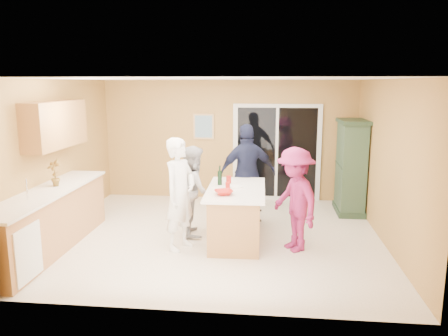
# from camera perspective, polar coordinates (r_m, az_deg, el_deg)

# --- Properties ---
(floor) EXTENTS (5.50, 5.50, 0.00)m
(floor) POSITION_cam_1_polar(r_m,az_deg,el_deg) (7.47, -1.24, -8.82)
(floor) COLOR silver
(floor) RESTS_ON ground
(ceiling) EXTENTS (5.50, 5.00, 0.10)m
(ceiling) POSITION_cam_1_polar(r_m,az_deg,el_deg) (7.02, -1.33, 11.56)
(ceiling) COLOR white
(ceiling) RESTS_ON wall_back
(wall_back) EXTENTS (5.50, 0.10, 2.60)m
(wall_back) POSITION_cam_1_polar(r_m,az_deg,el_deg) (9.59, 0.62, 3.64)
(wall_back) COLOR tan
(wall_back) RESTS_ON ground
(wall_front) EXTENTS (5.50, 0.10, 2.60)m
(wall_front) POSITION_cam_1_polar(r_m,az_deg,el_deg) (4.72, -5.15, -4.21)
(wall_front) COLOR tan
(wall_front) RESTS_ON ground
(wall_left) EXTENTS (0.10, 5.00, 2.60)m
(wall_left) POSITION_cam_1_polar(r_m,az_deg,el_deg) (7.96, -21.33, 1.34)
(wall_left) COLOR tan
(wall_left) RESTS_ON ground
(wall_right) EXTENTS (0.10, 5.00, 2.60)m
(wall_right) POSITION_cam_1_polar(r_m,az_deg,el_deg) (7.31, 20.62, 0.59)
(wall_right) COLOR tan
(wall_right) RESTS_ON ground
(left_cabinet_run) EXTENTS (0.65, 3.05, 1.24)m
(left_cabinet_run) POSITION_cam_1_polar(r_m,az_deg,el_deg) (7.11, -22.54, -6.81)
(left_cabinet_run) COLOR #B17645
(left_cabinet_run) RESTS_ON floor
(upper_cabinets) EXTENTS (0.35, 1.60, 0.75)m
(upper_cabinets) POSITION_cam_1_polar(r_m,az_deg,el_deg) (7.63, -21.14, 5.33)
(upper_cabinets) COLOR #B17645
(upper_cabinets) RESTS_ON wall_left
(sliding_door) EXTENTS (1.90, 0.07, 2.10)m
(sliding_door) POSITION_cam_1_polar(r_m,az_deg,el_deg) (9.55, 6.89, 2.01)
(sliding_door) COLOR silver
(sliding_door) RESTS_ON floor
(framed_picture) EXTENTS (0.46, 0.04, 0.56)m
(framed_picture) POSITION_cam_1_polar(r_m,az_deg,el_deg) (9.60, -2.68, 5.44)
(framed_picture) COLOR tan
(framed_picture) RESTS_ON wall_back
(kitchen_island) EXTENTS (0.94, 1.70, 0.88)m
(kitchen_island) POSITION_cam_1_polar(r_m,az_deg,el_deg) (7.10, 1.58, -6.36)
(kitchen_island) COLOR #B17645
(kitchen_island) RESTS_ON floor
(green_hutch) EXTENTS (0.53, 1.00, 1.84)m
(green_hutch) POSITION_cam_1_polar(r_m,az_deg,el_deg) (8.92, 16.22, 0.02)
(green_hutch) COLOR #233825
(green_hutch) RESTS_ON floor
(woman_white) EXTENTS (0.64, 0.75, 1.74)m
(woman_white) POSITION_cam_1_polar(r_m,az_deg,el_deg) (6.71, -5.76, -3.42)
(woman_white) COLOR white
(woman_white) RESTS_ON floor
(woman_grey) EXTENTS (0.73, 0.85, 1.52)m
(woman_grey) POSITION_cam_1_polar(r_m,az_deg,el_deg) (7.37, -3.87, -2.95)
(woman_grey) COLOR #AEAEB0
(woman_grey) RESTS_ON floor
(woman_navy) EXTENTS (1.15, 0.76, 1.82)m
(woman_navy) POSITION_cam_1_polar(r_m,az_deg,el_deg) (7.95, 3.08, -0.79)
(woman_navy) COLOR #191B37
(woman_navy) RESTS_ON floor
(woman_magenta) EXTENTS (1.01, 1.19, 1.60)m
(woman_magenta) POSITION_cam_1_polar(r_m,az_deg,el_deg) (6.73, 9.24, -4.08)
(woman_magenta) COLOR #841C59
(woman_magenta) RESTS_ON floor
(serving_bowl) EXTENTS (0.35, 0.35, 0.07)m
(serving_bowl) POSITION_cam_1_polar(r_m,az_deg,el_deg) (6.58, -0.04, -3.21)
(serving_bowl) COLOR #AA1A12
(serving_bowl) RESTS_ON kitchen_island
(tulip_vase) EXTENTS (0.26, 0.22, 0.42)m
(tulip_vase) POSITION_cam_1_polar(r_m,az_deg,el_deg) (7.34, -21.25, -0.60)
(tulip_vase) COLOR #A72910
(tulip_vase) RESTS_ON left_cabinet_run
(tumbler_near) EXTENTS (0.09, 0.09, 0.12)m
(tumbler_near) POSITION_cam_1_polar(r_m,az_deg,el_deg) (7.32, 0.62, -1.51)
(tumbler_near) COLOR #AA1A12
(tumbler_near) RESTS_ON kitchen_island
(tumbler_far) EXTENTS (0.10, 0.10, 0.11)m
(tumbler_far) POSITION_cam_1_polar(r_m,az_deg,el_deg) (6.94, 0.49, -2.27)
(tumbler_far) COLOR #AA1A12
(tumbler_far) RESTS_ON kitchen_island
(wine_bottle) EXTENTS (0.07, 0.07, 0.32)m
(wine_bottle) POSITION_cam_1_polar(r_m,az_deg,el_deg) (7.18, -0.56, -1.24)
(wine_bottle) COLOR black
(wine_bottle) RESTS_ON kitchen_island
(white_plate) EXTENTS (0.27, 0.27, 0.02)m
(white_plate) POSITION_cam_1_polar(r_m,az_deg,el_deg) (7.06, 1.47, -2.44)
(white_plate) COLOR white
(white_plate) RESTS_ON kitchen_island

